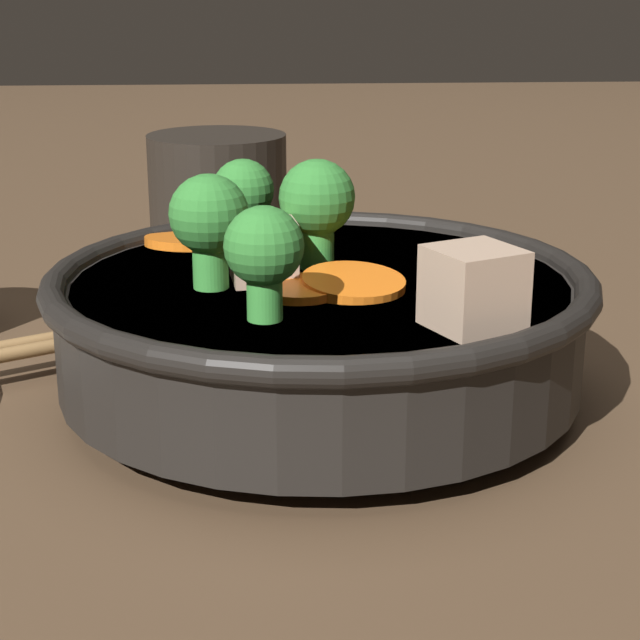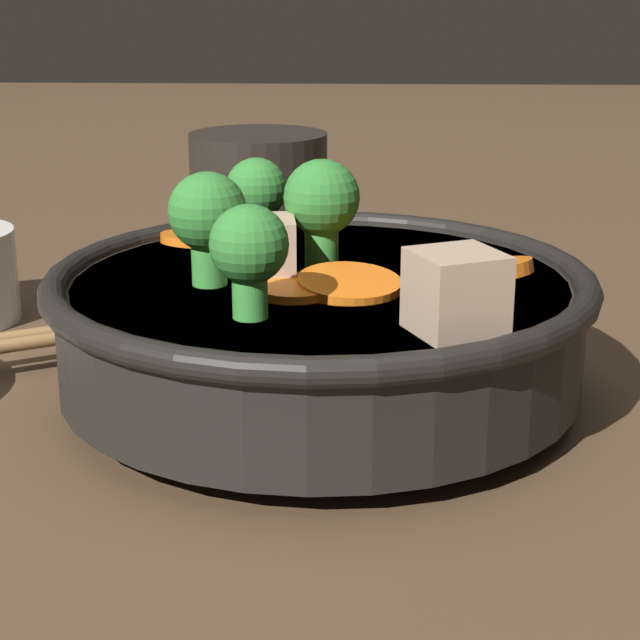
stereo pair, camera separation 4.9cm
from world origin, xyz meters
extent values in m
plane|color=#4C3826|center=(0.00, 0.00, 0.00)|extent=(3.00, 3.00, 0.00)
cylinder|color=black|center=(0.00, 0.00, 0.01)|extent=(0.13, 0.13, 0.01)
cylinder|color=black|center=(0.00, 0.00, 0.03)|extent=(0.24, 0.24, 0.05)
torus|color=black|center=(0.00, 0.00, 0.06)|extent=(0.25, 0.25, 0.01)
cylinder|color=brown|center=(0.00, 0.00, 0.04)|extent=(0.22, 0.22, 0.03)
cylinder|color=orange|center=(-0.02, 0.01, 0.06)|extent=(0.05, 0.05, 0.01)
cylinder|color=orange|center=(-0.02, -0.01, 0.06)|extent=(0.06, 0.06, 0.01)
cylinder|color=orange|center=(0.01, -0.07, 0.06)|extent=(0.06, 0.06, 0.02)
cylinder|color=orange|center=(0.07, 0.06, 0.06)|extent=(0.06, 0.06, 0.01)
cylinder|color=green|center=(-0.01, 0.05, 0.07)|extent=(0.02, 0.02, 0.02)
sphere|color=#2D752D|center=(-0.01, 0.05, 0.09)|extent=(0.03, 0.03, 0.03)
cylinder|color=green|center=(0.02, 0.00, 0.07)|extent=(0.02, 0.02, 0.02)
sphere|color=#2D752D|center=(0.02, 0.00, 0.09)|extent=(0.04, 0.04, 0.04)
cylinder|color=green|center=(0.06, 0.03, 0.07)|extent=(0.01, 0.01, 0.02)
sphere|color=#2D752D|center=(0.06, 0.03, 0.09)|extent=(0.03, 0.03, 0.03)
cylinder|color=green|center=(-0.06, 0.03, 0.07)|extent=(0.01, 0.01, 0.02)
sphere|color=#2D752D|center=(-0.06, 0.03, 0.09)|extent=(0.03, 0.03, 0.03)
cube|color=tan|center=(0.00, 0.03, 0.07)|extent=(0.03, 0.03, 0.03)
cube|color=tan|center=(-0.07, -0.05, 0.07)|extent=(0.04, 0.04, 0.03)
cylinder|color=black|center=(0.27, 0.05, 0.04)|extent=(0.09, 0.09, 0.09)
torus|color=black|center=(0.31, 0.05, 0.05)|extent=(0.05, 0.01, 0.05)
camera|label=1|loc=(-0.46, 0.03, 0.19)|focal=60.00mm
camera|label=2|loc=(-0.46, -0.02, 0.19)|focal=60.00mm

